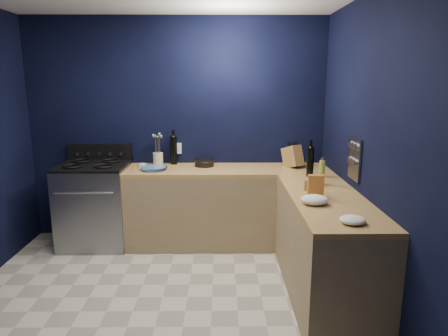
{
  "coord_description": "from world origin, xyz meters",
  "views": [
    {
      "loc": [
        0.52,
        -2.99,
        1.88
      ],
      "look_at": [
        0.55,
        1.0,
        1.0
      ],
      "focal_mm": 31.96,
      "sensor_mm": 36.0,
      "label": 1
    }
  ],
  "objects_px": {
    "plate_stack": "(153,168)",
    "knife_block": "(293,157)",
    "gas_range": "(96,206)",
    "crouton_bag": "(316,186)",
    "utensil_crock": "(158,159)"
  },
  "relations": [
    {
      "from": "plate_stack",
      "to": "knife_block",
      "type": "xyz_separation_m",
      "value": [
        1.58,
        0.14,
        0.1
      ]
    },
    {
      "from": "gas_range",
      "to": "knife_block",
      "type": "xyz_separation_m",
      "value": [
        2.27,
        0.08,
        0.56
      ]
    },
    {
      "from": "knife_block",
      "to": "crouton_bag",
      "type": "bearing_deg",
      "value": -121.43
    },
    {
      "from": "gas_range",
      "to": "crouton_bag",
      "type": "height_order",
      "value": "crouton_bag"
    },
    {
      "from": "gas_range",
      "to": "crouton_bag",
      "type": "bearing_deg",
      "value": -26.57
    },
    {
      "from": "plate_stack",
      "to": "knife_block",
      "type": "relative_size",
      "value": 1.19
    },
    {
      "from": "crouton_bag",
      "to": "gas_range",
      "type": "bearing_deg",
      "value": 157.5
    },
    {
      "from": "crouton_bag",
      "to": "utensil_crock",
      "type": "bearing_deg",
      "value": 143.25
    },
    {
      "from": "utensil_crock",
      "to": "plate_stack",
      "type": "bearing_deg",
      "value": -93.0
    },
    {
      "from": "gas_range",
      "to": "utensil_crock",
      "type": "xyz_separation_m",
      "value": [
        0.71,
        0.21,
        0.51
      ]
    },
    {
      "from": "gas_range",
      "to": "knife_block",
      "type": "relative_size",
      "value": 3.86
    },
    {
      "from": "plate_stack",
      "to": "knife_block",
      "type": "distance_m",
      "value": 1.59
    },
    {
      "from": "plate_stack",
      "to": "crouton_bag",
      "type": "height_order",
      "value": "crouton_bag"
    },
    {
      "from": "plate_stack",
      "to": "crouton_bag",
      "type": "bearing_deg",
      "value": -34.45
    },
    {
      "from": "utensil_crock",
      "to": "crouton_bag",
      "type": "bearing_deg",
      "value": -40.83
    }
  ]
}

